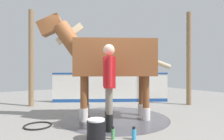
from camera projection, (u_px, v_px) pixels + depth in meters
name	position (u px, v px, depth m)	size (l,w,h in m)	color
ground_plane	(109.00, 122.00, 4.39)	(16.00, 16.00, 0.02)	gray
wet_patch	(114.00, 118.00, 4.73)	(2.69, 2.69, 0.00)	#4C4C54
barrier_wall	(111.00, 88.00, 7.05)	(2.31, 3.67, 1.09)	white
roof_post_near	(31.00, 58.00, 6.25)	(0.16, 0.16, 3.17)	olive
roof_post_far	(189.00, 58.00, 6.50)	(0.16, 0.16, 3.17)	olive
horse	(110.00, 59.00, 4.72)	(1.99, 2.92, 2.57)	brown
handler	(109.00, 80.00, 3.79)	(0.61, 0.44, 1.71)	black
wash_bucket	(96.00, 130.00, 3.24)	(0.32, 0.32, 0.36)	black
bottle_shampoo	(134.00, 134.00, 3.26)	(0.08, 0.08, 0.22)	#3399CC
bottle_spray	(113.00, 133.00, 3.28)	(0.06, 0.06, 0.22)	#4CA559
hose_coil	(38.00, 126.00, 4.02)	(0.58, 0.58, 0.03)	black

